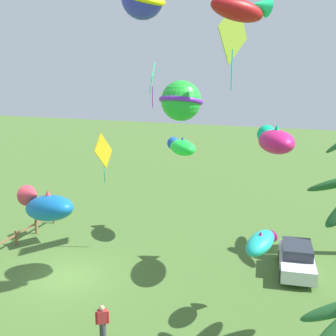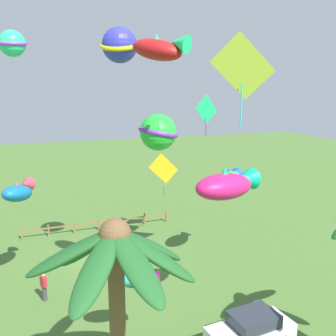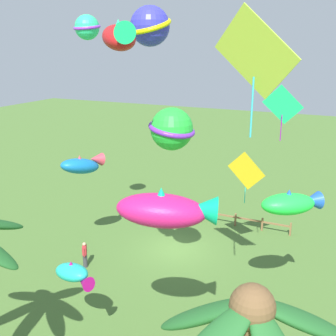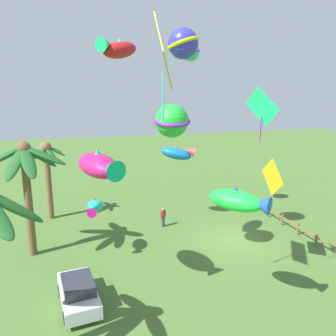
{
  "view_description": "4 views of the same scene",
  "coord_description": "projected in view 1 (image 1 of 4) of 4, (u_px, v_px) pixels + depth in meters",
  "views": [
    {
      "loc": [
        16.67,
        11.28,
        10.55
      ],
      "look_at": [
        -0.88,
        5.17,
        6.04
      ],
      "focal_mm": 44.25,
      "sensor_mm": 36.0,
      "label": 1
    },
    {
      "loc": [
        4.0,
        23.73,
        11.23
      ],
      "look_at": [
        -2.62,
        5.54,
        7.14
      ],
      "focal_mm": 40.02,
      "sensor_mm": 36.0,
      "label": 2
    },
    {
      "loc": [
        -9.41,
        21.55,
        12.55
      ],
      "look_at": [
        -2.06,
        5.6,
        7.28
      ],
      "focal_mm": 43.51,
      "sensor_mm": 36.0,
      "label": 3
    },
    {
      "loc": [
        -20.27,
        11.1,
        10.69
      ],
      "look_at": [
        -1.64,
        5.45,
        6.19
      ],
      "focal_mm": 35.73,
      "sensor_mm": 36.0,
      "label": 4
    }
  ],
  "objects": [
    {
      "name": "ground_plane",
      "position": [
        68.0,
        277.0,
        21.39
      ],
      "size": [
        120.0,
        120.0,
        0.0
      ],
      "primitive_type": "plane",
      "color": "#476B2D"
    },
    {
      "name": "parked_car_0",
      "position": [
        297.0,
        259.0,
        21.84
      ],
      "size": [
        4.06,
        2.1,
        1.51
      ],
      "color": "silver",
      "rests_on": "ground"
    },
    {
      "name": "spectator_0",
      "position": [
        103.0,
        323.0,
        16.2
      ],
      "size": [
        0.39,
        0.49,
        1.59
      ],
      "color": "#38383D",
      "rests_on": "ground"
    },
    {
      "name": "kite_diamond_0",
      "position": [
        152.0,
        79.0,
        24.16
      ],
      "size": [
        1.8,
        0.71,
        2.65
      ],
      "color": "#1EE07B"
    },
    {
      "name": "kite_fish_1",
      "position": [
        46.0,
        206.0,
        14.68
      ],
      "size": [
        2.2,
        3.07,
        1.39
      ],
      "color": "#136AB6"
    },
    {
      "name": "kite_diamond_2",
      "position": [
        104.0,
        151.0,
        23.96
      ],
      "size": [
        2.15,
        0.13,
        3.0
      ],
      "color": "gold"
    },
    {
      "name": "kite_diamond_3",
      "position": [
        233.0,
        34.0,
        21.8
      ],
      "size": [
        3.24,
        0.96,
        4.61
      ],
      "color": "#A6C736"
    },
    {
      "name": "kite_ball_5",
      "position": [
        181.0,
        101.0,
        19.51
      ],
      "size": [
        2.33,
        2.33,
        1.91
      ],
      "color": "green"
    },
    {
      "name": "kite_fish_6",
      "position": [
        241.0,
        9.0,
        16.93
      ],
      "size": [
        2.53,
        2.77,
        1.3
      ],
      "color": "red"
    },
    {
      "name": "kite_fish_8",
      "position": [
        261.0,
        242.0,
        17.12
      ],
      "size": [
        2.33,
        1.47,
        1.01
      ],
      "color": "#1FBDAF"
    },
    {
      "name": "kite_fish_9",
      "position": [
        275.0,
        140.0,
        20.21
      ],
      "size": [
        3.8,
        2.59,
        1.51
      ],
      "color": "#D21A6A"
    },
    {
      "name": "kite_fish_10",
      "position": [
        182.0,
        147.0,
        25.53
      ],
      "size": [
        2.9,
        2.68,
        1.2
      ],
      "color": "#1FF03F"
    }
  ]
}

